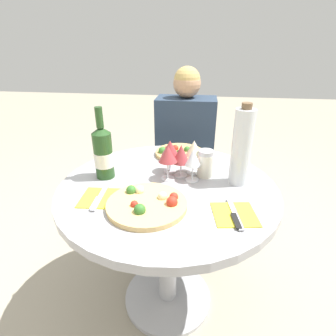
# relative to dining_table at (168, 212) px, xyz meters

# --- Properties ---
(ground_plane) EXTENTS (12.00, 12.00, 0.00)m
(ground_plane) POSITION_rel_dining_table_xyz_m (0.00, 0.00, -0.57)
(ground_plane) COLOR #9E937F
(ground_plane) RESTS_ON ground
(dining_table) EXTENTS (0.94, 0.94, 0.72)m
(dining_table) POSITION_rel_dining_table_xyz_m (0.00, 0.00, 0.00)
(dining_table) COLOR #B2B2B7
(dining_table) RESTS_ON ground_plane
(chair_behind_diner) EXTENTS (0.36, 0.36, 0.82)m
(chair_behind_diner) POSITION_rel_dining_table_xyz_m (0.03, 0.76, -0.17)
(chair_behind_diner) COLOR #ADADB2
(chair_behind_diner) RESTS_ON ground_plane
(seated_diner) EXTENTS (0.38, 0.45, 1.15)m
(seated_diner) POSITION_rel_dining_table_xyz_m (0.03, 0.62, -0.07)
(seated_diner) COLOR #28384C
(seated_diner) RESTS_ON ground_plane
(pizza_large) EXTENTS (0.30, 0.30, 0.05)m
(pizza_large) POSITION_rel_dining_table_xyz_m (-0.05, -0.18, 0.16)
(pizza_large) COLOR #DBB26B
(pizza_large) RESTS_ON dining_table
(pizza_small_far) EXTENTS (0.26, 0.26, 0.05)m
(pizza_small_far) POSITION_rel_dining_table_xyz_m (0.02, 0.33, 0.16)
(pizza_small_far) COLOR tan
(pizza_small_far) RESTS_ON dining_table
(wine_bottle) EXTENTS (0.08, 0.08, 0.32)m
(wine_bottle) POSITION_rel_dining_table_xyz_m (-0.29, 0.03, 0.26)
(wine_bottle) COLOR #23471E
(wine_bottle) RESTS_ON dining_table
(tall_carafe) EXTENTS (0.08, 0.08, 0.35)m
(tall_carafe) POSITION_rel_dining_table_xyz_m (0.30, 0.06, 0.31)
(tall_carafe) COLOR silver
(tall_carafe) RESTS_ON dining_table
(sugar_shaker) EXTENTS (0.07, 0.07, 0.12)m
(sugar_shaker) POSITION_rel_dining_table_xyz_m (0.16, 0.10, 0.21)
(sugar_shaker) COLOR silver
(sugar_shaker) RESTS_ON dining_table
(wine_glass_center) EXTENTS (0.08, 0.08, 0.15)m
(wine_glass_center) POSITION_rel_dining_table_xyz_m (0.05, 0.09, 0.25)
(wine_glass_center) COLOR silver
(wine_glass_center) RESTS_ON dining_table
(wine_glass_back_left) EXTENTS (0.08, 0.08, 0.15)m
(wine_glass_back_left) POSITION_rel_dining_table_xyz_m (-0.01, 0.13, 0.26)
(wine_glass_back_left) COLOR silver
(wine_glass_back_left) RESTS_ON dining_table
(wine_glass_front_left) EXTENTS (0.08, 0.08, 0.16)m
(wine_glass_front_left) POSITION_rel_dining_table_xyz_m (-0.01, 0.05, 0.27)
(wine_glass_front_left) COLOR silver
(wine_glass_front_left) RESTS_ON dining_table
(wine_glass_front_right) EXTENTS (0.07, 0.07, 0.15)m
(wine_glass_front_right) POSITION_rel_dining_table_xyz_m (0.10, 0.05, 0.25)
(wine_glass_front_right) COLOR silver
(wine_glass_front_right) RESTS_ON dining_table
(wine_glass_back_right) EXTENTS (0.08, 0.08, 0.16)m
(wine_glass_back_right) POSITION_rel_dining_table_xyz_m (0.10, 0.13, 0.27)
(wine_glass_back_right) COLOR silver
(wine_glass_back_right) RESTS_ON dining_table
(place_setting_left) EXTENTS (0.16, 0.19, 0.01)m
(place_setting_left) POSITION_rel_dining_table_xyz_m (-0.25, -0.15, 0.15)
(place_setting_left) COLOR yellow
(place_setting_left) RESTS_ON dining_table
(place_setting_right) EXTENTS (0.17, 0.19, 0.01)m
(place_setting_right) POSITION_rel_dining_table_xyz_m (0.27, -0.19, 0.15)
(place_setting_right) COLOR yellow
(place_setting_right) RESTS_ON dining_table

